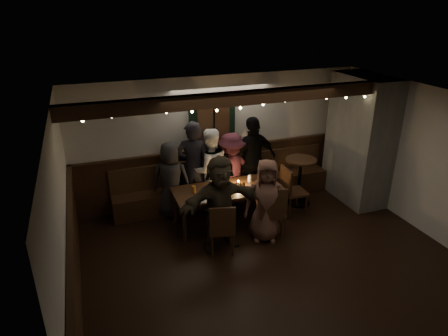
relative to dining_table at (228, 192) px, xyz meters
name	(u,v)px	position (x,y,z in m)	size (l,w,h in m)	color
room	(292,161)	(1.32, 0.02, 0.42)	(6.02, 5.01, 2.62)	black
dining_table	(228,192)	(0.00, 0.00, 0.00)	(2.01, 0.86, 0.87)	black
chair_near_left	(222,227)	(-0.44, -0.92, -0.13)	(0.50, 0.50, 0.93)	black
chair_near_right	(272,210)	(0.54, -0.77, -0.08)	(0.58, 0.58, 1.02)	black
chair_end	(290,188)	(1.27, -0.08, -0.10)	(0.46, 0.46, 0.98)	black
high_top	(300,175)	(1.67, 0.25, -0.03)	(0.62, 0.62, 0.99)	black
person_a	(171,180)	(-0.91, 0.65, 0.10)	(0.74, 0.48, 1.51)	#28272A
person_b	(193,167)	(-0.45, 0.71, 0.27)	(0.68, 0.45, 1.86)	black
person_c	(209,170)	(-0.13, 0.67, 0.19)	(0.82, 0.64, 1.69)	white
person_d	(231,170)	(0.33, 0.66, 0.12)	(1.00, 0.57, 1.55)	#401A25
person_e	(253,160)	(0.80, 0.69, 0.26)	(1.07, 0.45, 1.83)	black
person_f	(220,203)	(-0.39, -0.69, 0.17)	(1.54, 0.49, 1.66)	#372E21
person_g	(266,201)	(0.43, -0.73, 0.10)	(0.74, 0.48, 1.51)	brown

